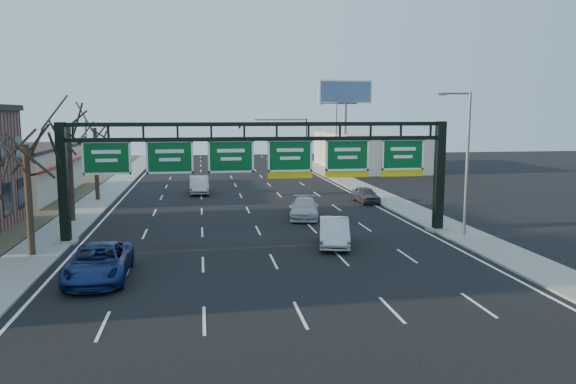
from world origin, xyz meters
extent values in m
plane|color=black|center=(0.00, 0.00, 0.00)|extent=(160.00, 160.00, 0.00)
cube|color=gray|center=(-12.80, 20.00, 0.06)|extent=(3.00, 120.00, 0.12)
cube|color=gray|center=(12.80, 20.00, 0.06)|extent=(3.00, 120.00, 0.12)
cube|color=white|center=(0.00, 20.00, 0.01)|extent=(21.60, 120.00, 0.01)
cube|color=black|center=(-11.70, 8.00, 3.60)|extent=(0.55, 0.55, 7.20)
cube|color=gray|center=(-11.70, 8.00, 0.10)|extent=(1.20, 1.20, 0.20)
cube|color=black|center=(11.70, 8.00, 3.60)|extent=(0.55, 0.55, 7.20)
cube|color=gray|center=(11.70, 8.00, 0.10)|extent=(1.20, 1.20, 0.20)
cube|color=black|center=(0.00, 8.00, 7.05)|extent=(23.40, 0.25, 0.25)
cube|color=black|center=(0.00, 8.00, 6.15)|extent=(23.40, 0.25, 0.25)
cube|color=#054D1E|center=(-9.17, 8.00, 5.10)|extent=(2.80, 0.10, 2.00)
cube|color=#054D1E|center=(-5.50, 8.00, 5.10)|extent=(2.80, 0.10, 2.00)
cube|color=#054D1E|center=(-1.83, 8.00, 5.10)|extent=(2.80, 0.10, 2.00)
cube|color=#054D1E|center=(1.83, 8.00, 5.10)|extent=(2.80, 0.10, 2.00)
cube|color=yellow|center=(1.83, 8.00, 3.88)|extent=(2.80, 0.10, 0.40)
cube|color=#054D1E|center=(5.50, 8.00, 5.10)|extent=(2.80, 0.10, 2.00)
cube|color=yellow|center=(5.50, 8.00, 3.88)|extent=(2.80, 0.10, 0.40)
cube|color=#054D1E|center=(9.17, 8.00, 5.10)|extent=(2.80, 0.10, 2.00)
cube|color=yellow|center=(9.17, 8.00, 3.88)|extent=(2.80, 0.10, 0.40)
cube|color=beige|center=(-21.50, 29.00, 2.20)|extent=(10.00, 18.00, 4.40)
cube|color=#332B26|center=(-21.50, 29.00, 4.55)|extent=(10.40, 18.40, 0.30)
cube|color=#9F210F|center=(-16.40, 29.00, 3.00)|extent=(1.20, 18.00, 0.40)
cube|color=beige|center=(20.00, 50.00, 2.50)|extent=(12.00, 20.00, 5.00)
cylinder|color=#2E2419|center=(-12.80, 5.00, 3.16)|extent=(0.36, 0.36, 6.08)
cylinder|color=#2E2419|center=(-12.80, 15.00, 3.54)|extent=(0.36, 0.36, 6.84)
cylinder|color=#2E2419|center=(-12.80, 25.00, 3.35)|extent=(0.36, 0.36, 6.46)
cylinder|color=slate|center=(12.60, 6.00, 4.62)|extent=(0.20, 0.20, 9.00)
cylinder|color=slate|center=(11.70, 6.00, 9.02)|extent=(1.80, 0.12, 0.12)
cube|color=slate|center=(10.80, 6.00, 8.97)|extent=(0.50, 0.22, 0.15)
cylinder|color=slate|center=(12.60, 40.00, 4.62)|extent=(0.20, 0.20, 9.00)
cylinder|color=slate|center=(11.70, 40.00, 9.02)|extent=(1.80, 0.12, 0.12)
cube|color=slate|center=(10.80, 40.00, 8.97)|extent=(0.50, 0.22, 0.15)
cylinder|color=slate|center=(15.00, 45.00, 4.50)|extent=(0.50, 0.50, 9.00)
cube|color=slate|center=(15.00, 45.00, 9.00)|extent=(3.00, 0.30, 0.20)
cube|color=white|center=(15.00, 45.00, 10.50)|extent=(7.00, 0.30, 3.00)
cube|color=#445E88|center=(15.00, 44.80, 10.50)|extent=(6.60, 0.05, 2.60)
cylinder|color=black|center=(11.80, 55.00, 3.50)|extent=(0.18, 0.18, 7.00)
cylinder|color=black|center=(8.00, 55.00, 6.80)|extent=(7.60, 0.14, 0.14)
imported|color=black|center=(6.00, 55.00, 6.00)|extent=(0.20, 0.20, 1.00)
imported|color=black|center=(2.00, 55.00, 6.00)|extent=(0.54, 0.54, 1.62)
imported|color=navy|center=(-8.46, 0.06, 0.81)|extent=(2.72, 5.83, 1.61)
imported|color=#B0B1B5|center=(3.99, 5.05, 0.80)|extent=(2.67, 5.10, 1.60)
imported|color=silver|center=(3.85, 13.91, 0.73)|extent=(2.97, 5.32, 1.46)
imported|color=#3A3C3F|center=(10.50, 20.35, 0.68)|extent=(1.87, 4.09, 1.36)
imported|color=#A6A6AB|center=(-3.87, 28.17, 0.84)|extent=(1.89, 5.13, 1.68)
camera|label=1|loc=(-3.68, -26.40, 7.69)|focal=35.00mm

